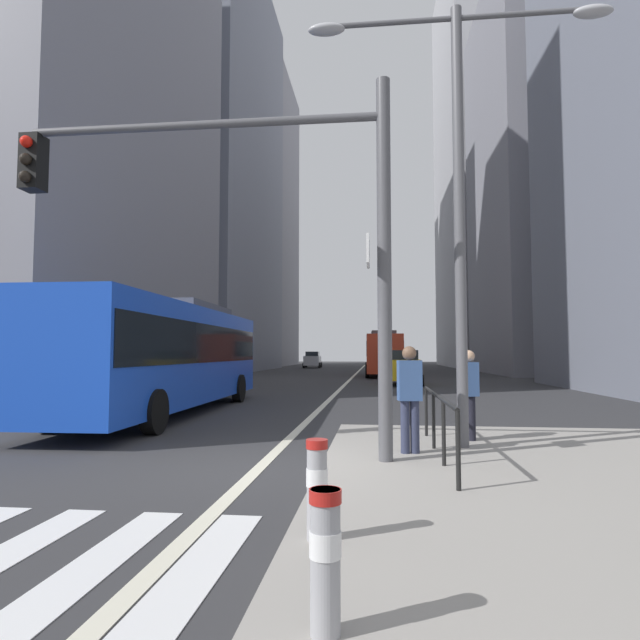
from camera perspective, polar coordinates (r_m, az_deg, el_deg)
ground_plane at (r=28.27m, az=2.53°, el=-7.23°), size 160.00×160.00×0.00m
crosswalk_stripes at (r=5.34m, az=-28.80°, el=-22.74°), size 6.75×3.20×0.01m
lane_centre_line at (r=38.24m, az=3.51°, el=-6.27°), size 0.20×80.00×0.01m
office_tower_left_near at (r=35.04m, az=-28.24°, el=25.23°), size 13.96×19.50×36.89m
office_tower_left_mid at (r=57.56m, az=-12.66°, el=15.81°), size 12.46×23.58×41.66m
office_tower_left_far at (r=78.28m, az=-7.23°, el=10.43°), size 10.91×16.52×41.44m
office_tower_right_mid at (r=52.66m, az=23.40°, el=13.97°), size 10.98×18.07×34.84m
office_tower_right_far at (r=77.20m, az=17.92°, el=16.02°), size 12.12×23.24×54.95m
city_bus_blue_oncoming at (r=16.20m, az=-16.16°, el=-3.30°), size 2.87×11.97×3.40m
sedan_white_oncoming at (r=17.26m, az=-26.92°, el=-5.88°), size 2.13×4.35×1.94m
city_bus_red_receding at (r=41.08m, az=6.84°, el=-3.51°), size 2.88×11.01×3.40m
car_oncoming_mid at (r=62.81m, az=-0.82°, el=-4.32°), size 2.19×4.58×1.94m
car_receding_near at (r=56.06m, az=8.59°, el=-4.37°), size 2.07×4.30×1.94m
car_receding_far at (r=29.91m, az=9.16°, el=-5.09°), size 2.22×4.65×1.94m
traffic_signal_gantry at (r=8.69m, az=-7.13°, el=11.93°), size 6.21×0.65×6.00m
street_lamp_post at (r=10.22m, az=14.84°, el=16.48°), size 5.50×0.32×8.00m
bollard_front at (r=3.38m, az=0.58°, el=-24.01°), size 0.20×0.20×0.84m
bollard_left at (r=4.86m, az=-0.34°, el=-17.37°), size 0.20×0.20×0.87m
pedestrian_railing at (r=8.70m, az=12.72°, el=-9.59°), size 0.06×4.22×0.98m
pedestrian_waiting at (r=10.44m, az=15.92°, el=-7.32°), size 0.33×0.43×1.70m
pedestrian_far at (r=8.86m, az=9.73°, el=-7.84°), size 0.41×0.29×1.76m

